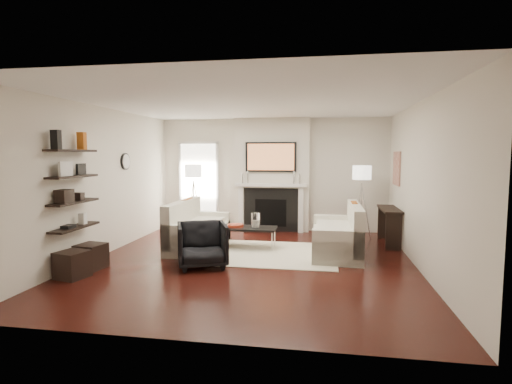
% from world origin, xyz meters
% --- Properties ---
extents(room_envelope, '(6.00, 6.00, 6.00)m').
position_xyz_m(room_envelope, '(0.00, 0.00, 1.35)').
color(room_envelope, '#330F0B').
rests_on(room_envelope, ground).
extents(chimney_breast, '(1.80, 0.25, 2.70)m').
position_xyz_m(chimney_breast, '(0.00, 2.88, 1.35)').
color(chimney_breast, silver).
rests_on(chimney_breast, floor).
extents(fireplace_surround, '(1.30, 0.02, 1.04)m').
position_xyz_m(fireplace_surround, '(0.00, 2.74, 0.52)').
color(fireplace_surround, black).
rests_on(fireplace_surround, floor).
extents(firebox, '(0.75, 0.02, 0.65)m').
position_xyz_m(firebox, '(0.00, 2.73, 0.45)').
color(firebox, black).
rests_on(firebox, floor).
extents(mantel_pilaster_l, '(0.12, 0.08, 1.10)m').
position_xyz_m(mantel_pilaster_l, '(-0.72, 2.71, 0.55)').
color(mantel_pilaster_l, white).
rests_on(mantel_pilaster_l, floor).
extents(mantel_pilaster_r, '(0.12, 0.08, 1.10)m').
position_xyz_m(mantel_pilaster_r, '(0.72, 2.71, 0.55)').
color(mantel_pilaster_r, white).
rests_on(mantel_pilaster_r, floor).
extents(mantel_shelf, '(1.70, 0.18, 0.07)m').
position_xyz_m(mantel_shelf, '(0.00, 2.69, 1.12)').
color(mantel_shelf, white).
rests_on(mantel_shelf, chimney_breast).
extents(tv_body, '(1.20, 0.06, 0.70)m').
position_xyz_m(tv_body, '(0.00, 2.71, 1.78)').
color(tv_body, black).
rests_on(tv_body, chimney_breast).
extents(tv_screen, '(1.10, 0.00, 0.62)m').
position_xyz_m(tv_screen, '(0.00, 2.68, 1.78)').
color(tv_screen, '#BF723F').
rests_on(tv_screen, tv_body).
extents(candlestick_l_tall, '(0.04, 0.04, 0.30)m').
position_xyz_m(candlestick_l_tall, '(-0.55, 2.70, 1.30)').
color(candlestick_l_tall, silver).
rests_on(candlestick_l_tall, mantel_shelf).
extents(candlestick_l_short, '(0.04, 0.04, 0.24)m').
position_xyz_m(candlestick_l_short, '(-0.68, 2.70, 1.27)').
color(candlestick_l_short, silver).
rests_on(candlestick_l_short, mantel_shelf).
extents(candlestick_r_tall, '(0.04, 0.04, 0.30)m').
position_xyz_m(candlestick_r_tall, '(0.55, 2.70, 1.30)').
color(candlestick_r_tall, silver).
rests_on(candlestick_r_tall, mantel_shelf).
extents(candlestick_r_short, '(0.04, 0.04, 0.24)m').
position_xyz_m(candlestick_r_short, '(0.68, 2.70, 1.27)').
color(candlestick_r_short, silver).
rests_on(candlestick_r_short, mantel_shelf).
extents(hallway_panel, '(0.90, 0.02, 2.10)m').
position_xyz_m(hallway_panel, '(-1.85, 2.98, 1.05)').
color(hallway_panel, white).
rests_on(hallway_panel, floor).
extents(door_trim_l, '(0.06, 0.06, 2.16)m').
position_xyz_m(door_trim_l, '(-2.33, 2.96, 1.05)').
color(door_trim_l, white).
rests_on(door_trim_l, floor).
extents(door_trim_r, '(0.06, 0.06, 2.16)m').
position_xyz_m(door_trim_r, '(-1.37, 2.96, 1.05)').
color(door_trim_r, white).
rests_on(door_trim_r, floor).
extents(door_trim_top, '(1.02, 0.06, 0.06)m').
position_xyz_m(door_trim_top, '(-1.85, 2.96, 2.13)').
color(door_trim_top, white).
rests_on(door_trim_top, wall_back).
extents(rug, '(2.60, 2.00, 0.01)m').
position_xyz_m(rug, '(0.18, 0.60, 0.01)').
color(rug, beige).
rests_on(rug, floor).
extents(loveseat_left_base, '(0.85, 1.80, 0.42)m').
position_xyz_m(loveseat_left_base, '(-1.18, 0.83, 0.21)').
color(loveseat_left_base, silver).
rests_on(loveseat_left_base, floor).
extents(loveseat_left_back, '(0.18, 1.80, 0.80)m').
position_xyz_m(loveseat_left_back, '(-1.52, 0.83, 0.53)').
color(loveseat_left_back, silver).
rests_on(loveseat_left_back, floor).
extents(loveseat_left_arm_n, '(0.85, 0.18, 0.60)m').
position_xyz_m(loveseat_left_arm_n, '(-1.18, 0.02, 0.30)').
color(loveseat_left_arm_n, silver).
rests_on(loveseat_left_arm_n, floor).
extents(loveseat_left_arm_s, '(0.85, 0.18, 0.60)m').
position_xyz_m(loveseat_left_arm_s, '(-1.18, 1.64, 0.30)').
color(loveseat_left_arm_s, silver).
rests_on(loveseat_left_arm_s, floor).
extents(loveseat_left_cushion, '(0.63, 1.44, 0.10)m').
position_xyz_m(loveseat_left_cushion, '(-1.13, 0.83, 0.47)').
color(loveseat_left_cushion, silver).
rests_on(loveseat_left_cushion, loveseat_left_base).
extents(pillow_left_orange, '(0.10, 0.42, 0.42)m').
position_xyz_m(pillow_left_orange, '(-1.52, 1.13, 0.73)').
color(pillow_left_orange, '#A85314').
rests_on(pillow_left_orange, loveseat_left_cushion).
extents(pillow_left_charcoal, '(0.10, 0.40, 0.40)m').
position_xyz_m(pillow_left_charcoal, '(-1.52, 0.53, 0.72)').
color(pillow_left_charcoal, black).
rests_on(pillow_left_charcoal, loveseat_left_cushion).
extents(loveseat_right_base, '(0.85, 1.80, 0.42)m').
position_xyz_m(loveseat_right_base, '(1.48, 0.79, 0.21)').
color(loveseat_right_base, silver).
rests_on(loveseat_right_base, floor).
extents(loveseat_right_back, '(0.18, 1.80, 0.80)m').
position_xyz_m(loveseat_right_back, '(1.81, 0.79, 0.53)').
color(loveseat_right_back, silver).
rests_on(loveseat_right_back, floor).
extents(loveseat_right_arm_n, '(0.85, 0.18, 0.60)m').
position_xyz_m(loveseat_right_arm_n, '(1.48, -0.02, 0.30)').
color(loveseat_right_arm_n, silver).
rests_on(loveseat_right_arm_n, floor).
extents(loveseat_right_arm_s, '(0.85, 0.18, 0.60)m').
position_xyz_m(loveseat_right_arm_s, '(1.48, 1.60, 0.30)').
color(loveseat_right_arm_s, silver).
rests_on(loveseat_right_arm_s, floor).
extents(loveseat_right_cushion, '(0.63, 1.44, 0.10)m').
position_xyz_m(loveseat_right_cushion, '(1.43, 0.79, 0.47)').
color(loveseat_right_cushion, silver).
rests_on(loveseat_right_cushion, loveseat_right_base).
extents(pillow_right_orange, '(0.10, 0.42, 0.42)m').
position_xyz_m(pillow_right_orange, '(1.81, 1.09, 0.73)').
color(pillow_right_orange, '#A85314').
rests_on(pillow_right_orange, loveseat_right_cushion).
extents(pillow_right_charcoal, '(0.10, 0.40, 0.40)m').
position_xyz_m(pillow_right_charcoal, '(1.81, 0.49, 0.72)').
color(pillow_right_charcoal, black).
rests_on(pillow_right_charcoal, loveseat_right_cushion).
extents(coffee_table, '(1.10, 0.55, 0.04)m').
position_xyz_m(coffee_table, '(-0.22, 0.95, 0.40)').
color(coffee_table, black).
rests_on(coffee_table, floor).
extents(coffee_leg_nw, '(0.02, 0.02, 0.38)m').
position_xyz_m(coffee_leg_nw, '(-0.72, 0.73, 0.19)').
color(coffee_leg_nw, silver).
rests_on(coffee_leg_nw, floor).
extents(coffee_leg_ne, '(0.02, 0.02, 0.38)m').
position_xyz_m(coffee_leg_ne, '(0.28, 0.73, 0.19)').
color(coffee_leg_ne, silver).
rests_on(coffee_leg_ne, floor).
extents(coffee_leg_sw, '(0.02, 0.02, 0.38)m').
position_xyz_m(coffee_leg_sw, '(-0.72, 1.17, 0.19)').
color(coffee_leg_sw, silver).
rests_on(coffee_leg_sw, floor).
extents(coffee_leg_se, '(0.02, 0.02, 0.38)m').
position_xyz_m(coffee_leg_se, '(0.28, 1.17, 0.19)').
color(coffee_leg_se, silver).
rests_on(coffee_leg_se, floor).
extents(hurricane_glass, '(0.17, 0.17, 0.31)m').
position_xyz_m(hurricane_glass, '(-0.07, 0.95, 0.56)').
color(hurricane_glass, white).
rests_on(hurricane_glass, coffee_table).
extents(hurricane_candle, '(0.09, 0.09, 0.14)m').
position_xyz_m(hurricane_candle, '(-0.07, 0.95, 0.50)').
color(hurricane_candle, white).
rests_on(hurricane_candle, coffee_table).
extents(copper_bowl, '(0.32, 0.32, 0.05)m').
position_xyz_m(copper_bowl, '(-0.47, 0.95, 0.45)').
color(copper_bowl, red).
rests_on(copper_bowl, coffee_table).
extents(armchair, '(0.99, 0.96, 0.80)m').
position_xyz_m(armchair, '(-0.73, -0.42, 0.40)').
color(armchair, black).
rests_on(armchair, floor).
extents(lamp_left_post, '(0.02, 0.02, 1.20)m').
position_xyz_m(lamp_left_post, '(-1.85, 2.55, 0.60)').
color(lamp_left_post, silver).
rests_on(lamp_left_post, floor).
extents(lamp_left_shade, '(0.40, 0.40, 0.30)m').
position_xyz_m(lamp_left_shade, '(-1.85, 2.55, 1.45)').
color(lamp_left_shade, white).
rests_on(lamp_left_shade, lamp_left_post).
extents(lamp_left_leg_a, '(0.25, 0.02, 1.23)m').
position_xyz_m(lamp_left_leg_a, '(-1.74, 2.55, 0.60)').
color(lamp_left_leg_a, silver).
rests_on(lamp_left_leg_a, floor).
extents(lamp_left_leg_b, '(0.14, 0.22, 1.23)m').
position_xyz_m(lamp_left_leg_b, '(-1.91, 2.64, 0.60)').
color(lamp_left_leg_b, silver).
rests_on(lamp_left_leg_b, floor).
extents(lamp_left_leg_c, '(0.14, 0.22, 1.23)m').
position_xyz_m(lamp_left_leg_c, '(-1.91, 2.45, 0.60)').
color(lamp_left_leg_c, silver).
rests_on(lamp_left_leg_c, floor).
extents(lamp_right_post, '(0.02, 0.02, 1.20)m').
position_xyz_m(lamp_right_post, '(2.05, 2.28, 0.60)').
color(lamp_right_post, silver).
rests_on(lamp_right_post, floor).
extents(lamp_right_shade, '(0.40, 0.40, 0.30)m').
position_xyz_m(lamp_right_shade, '(2.05, 2.28, 1.45)').
color(lamp_right_shade, white).
rests_on(lamp_right_shade, lamp_right_post).
extents(lamp_right_leg_a, '(0.25, 0.02, 1.23)m').
position_xyz_m(lamp_right_leg_a, '(2.16, 2.28, 0.60)').
color(lamp_right_leg_a, silver).
rests_on(lamp_right_leg_a, floor).
extents(lamp_right_leg_b, '(0.14, 0.22, 1.23)m').
position_xyz_m(lamp_right_leg_b, '(2.00, 2.37, 0.60)').
color(lamp_right_leg_b, silver).
rests_on(lamp_right_leg_b, floor).
extents(lamp_right_leg_c, '(0.14, 0.22, 1.23)m').
position_xyz_m(lamp_right_leg_c, '(1.99, 2.18, 0.60)').
color(lamp_right_leg_c, silver).
rests_on(lamp_right_leg_c, floor).
extents(console_top, '(0.35, 1.20, 0.04)m').
position_xyz_m(console_top, '(2.57, 1.78, 0.73)').
color(console_top, black).
rests_on(console_top, floor).
extents(console_leg_n, '(0.30, 0.04, 0.71)m').
position_xyz_m(console_leg_n, '(2.57, 1.23, 0.35)').
color(console_leg_n, black).
rests_on(console_leg_n, floor).
extents(console_leg_s, '(0.30, 0.04, 0.71)m').
position_xyz_m(console_leg_s, '(2.57, 2.33, 0.35)').
color(console_leg_s, black).
rests_on(console_leg_s, floor).
extents(wall_art, '(0.03, 0.70, 0.70)m').
position_xyz_m(wall_art, '(2.73, 2.05, 1.55)').
color(wall_art, '#AC6D56').
rests_on(wall_art, wall_right).
extents(shelf_bottom, '(0.25, 1.00, 0.03)m').
position_xyz_m(shelf_bottom, '(-2.62, -1.00, 0.70)').
color(shelf_bottom, black).
rests_on(shelf_bottom, wall_left).
extents(shelf_lower, '(0.25, 1.00, 0.04)m').
position_xyz_m(shelf_lower, '(-2.62, -1.00, 1.10)').
color(shelf_lower, black).
rests_on(shelf_lower, wall_left).
extents(shelf_upper, '(0.25, 1.00, 0.04)m').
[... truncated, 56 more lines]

